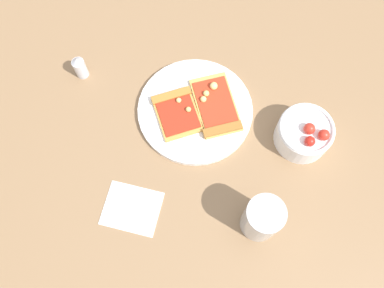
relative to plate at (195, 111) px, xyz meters
name	(u,v)px	position (x,y,z in m)	size (l,w,h in m)	color
ground_plane	(211,118)	(0.00, 0.04, -0.01)	(2.40, 2.40, 0.00)	#93704C
plate	(195,111)	(0.00, 0.00, 0.00)	(0.27, 0.27, 0.01)	white
pizza_slice_near	(176,110)	(0.02, -0.04, 0.01)	(0.15, 0.15, 0.02)	gold
pizza_slice_far	(215,107)	(-0.02, 0.04, 0.01)	(0.18, 0.17, 0.03)	#E5B256
salad_bowl	(304,133)	(-0.03, 0.26, 0.03)	(0.13, 0.13, 0.08)	white
soda_glass	(262,219)	(0.19, 0.23, 0.05)	(0.08, 0.08, 0.12)	silver
paper_napkin	(132,208)	(0.27, -0.04, -0.01)	(0.10, 0.12, 0.00)	white
pepper_shaker	(80,67)	(0.01, -0.30, 0.03)	(0.03, 0.03, 0.07)	silver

